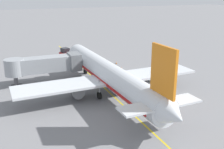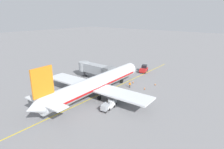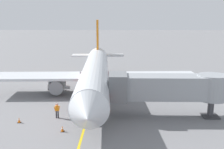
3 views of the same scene
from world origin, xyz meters
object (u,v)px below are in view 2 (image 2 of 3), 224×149
jet_bridge (95,69)px  safety_cone_nose_left (145,88)px  pushback_tractor (144,69)px  baggage_cart_front (113,101)px  baggage_cart_second_in_train (105,107)px  safety_cone_nose_right (133,82)px  baggage_tug_lead (110,105)px  safety_cone_wing_tip (155,84)px  ground_crew_wing_walker (130,84)px  parked_airliner (96,84)px

jet_bridge → safety_cone_nose_left: (16.20, 2.19, -3.16)m
pushback_tractor → baggage_cart_front: (7.47, -27.14, -0.15)m
baggage_cart_second_in_train → safety_cone_nose_right: (-4.73, 18.23, -0.66)m
baggage_tug_lead → safety_cone_wing_tip: (1.22, 19.19, -0.42)m
safety_cone_nose_left → safety_cone_wing_tip: size_ratio=1.00×
baggage_cart_front → safety_cone_nose_right: baggage_cart_front is taller
baggage_cart_front → safety_cone_nose_left: 12.95m
jet_bridge → baggage_tug_lead: 20.15m
ground_crew_wing_walker → safety_cone_wing_tip: (4.62, 6.28, -0.66)m
baggage_tug_lead → safety_cone_wing_tip: baggage_tug_lead is taller
parked_airliner → pushback_tractor: size_ratio=7.71×
baggage_cart_second_in_train → safety_cone_nose_left: 15.97m
jet_bridge → parked_airliner: bearing=-45.6°
jet_bridge → baggage_cart_second_in_train: 21.09m
jet_bridge → baggage_tug_lead: size_ratio=5.22×
safety_cone_nose_right → safety_cone_wing_tip: (5.93, 2.48, 0.00)m
parked_airliner → safety_cone_nose_left: 13.72m
baggage_tug_lead → safety_cone_wing_tip: 19.23m
pushback_tractor → ground_crew_wing_walker: pushback_tractor is taller
baggage_tug_lead → safety_cone_wing_tip: bearing=86.4°
safety_cone_nose_left → parked_airliner: bearing=-123.6°
baggage_cart_front → safety_cone_nose_left: size_ratio=5.05×
safety_cone_nose_left → safety_cone_nose_right: size_ratio=1.00×
parked_airliner → baggage_cart_front: bearing=-14.9°
baggage_tug_lead → ground_crew_wing_walker: bearing=104.7°
baggage_tug_lead → safety_cone_nose_left: 14.44m
baggage_cart_front → safety_cone_wing_tip: baggage_cart_front is taller
parked_airliner → baggage_cart_front: (6.51, -1.73, -2.24)m
baggage_cart_second_in_train → safety_cone_nose_left: baggage_cart_second_in_train is taller
pushback_tractor → safety_cone_nose_left: (8.38, -14.24, -0.81)m
baggage_tug_lead → ground_crew_wing_walker: size_ratio=1.50×
safety_cone_wing_tip → pushback_tractor: bearing=134.1°
baggage_cart_front → ground_crew_wing_walker: (-2.91, 11.38, 0.00)m
safety_cone_nose_right → baggage_cart_second_in_train: bearing=-75.5°
jet_bridge → baggage_cart_front: bearing=-35.0°
baggage_cart_second_in_train → ground_crew_wing_walker: (-3.41, 14.43, 0.00)m
baggage_tug_lead → baggage_cart_front: baggage_tug_lead is taller
baggage_cart_front → pushback_tractor: bearing=105.4°
pushback_tractor → baggage_tug_lead: pushback_tractor is taller
parked_airliner → pushback_tractor: parked_airliner is taller
parked_airliner → ground_crew_wing_walker: bearing=69.6°
jet_bridge → baggage_cart_front: jet_bridge is taller
parked_airliner → baggage_cart_second_in_train: parked_airliner is taller
parked_airliner → pushback_tractor: (-0.96, 25.41, -2.09)m
parked_airliner → baggage_tug_lead: 8.10m
pushback_tractor → safety_cone_nose_right: 12.42m
parked_airliner → baggage_cart_second_in_train: (7.01, -4.78, -2.24)m
jet_bridge → baggage_cart_front: size_ratio=4.45×
pushback_tractor → safety_cone_wing_tip: bearing=-45.9°
safety_cone_nose_right → baggage_tug_lead: bearing=-74.3°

